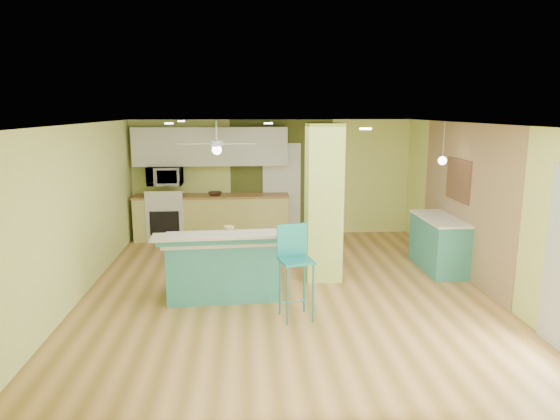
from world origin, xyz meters
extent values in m
cube|color=olive|center=(0.00, 0.00, -0.01)|extent=(6.00, 7.00, 0.01)
cube|color=white|center=(0.00, 0.00, 2.50)|extent=(6.00, 7.00, 0.01)
cube|color=#DCE87C|center=(0.00, 3.50, 1.25)|extent=(6.00, 0.01, 2.50)
cube|color=#DCE87C|center=(0.00, -3.50, 1.25)|extent=(6.00, 0.01, 2.50)
cube|color=#DCE87C|center=(-3.00, 0.00, 1.25)|extent=(0.01, 7.00, 2.50)
cube|color=#DCE87C|center=(3.00, 0.00, 1.25)|extent=(0.01, 7.00, 2.50)
cube|color=#947454|center=(2.99, 0.60, 1.25)|extent=(0.02, 3.40, 2.50)
cube|color=#474F1F|center=(0.20, 3.49, 1.25)|extent=(2.20, 0.02, 2.50)
cube|color=white|center=(0.20, 3.46, 1.00)|extent=(0.82, 0.05, 2.00)
cube|color=#C5DC66|center=(0.65, 0.50, 1.25)|extent=(0.55, 0.55, 2.50)
cube|color=#C8C169|center=(-1.30, 3.20, 0.45)|extent=(3.20, 0.60, 0.90)
cube|color=brown|center=(-1.30, 3.20, 0.92)|extent=(3.25, 0.63, 0.04)
cube|color=silver|center=(-2.25, 3.20, 0.45)|extent=(0.76, 0.64, 0.90)
cube|color=black|center=(-2.25, 2.87, 0.42)|extent=(0.59, 0.02, 0.50)
cube|color=silver|center=(-2.25, 2.90, 0.99)|extent=(0.76, 0.06, 0.18)
cube|color=silver|center=(-1.30, 3.32, 1.95)|extent=(3.20, 0.34, 0.80)
imported|color=white|center=(-2.25, 3.20, 1.35)|extent=(0.70, 0.48, 0.39)
cylinder|color=silver|center=(-1.10, 2.00, 2.30)|extent=(0.03, 0.03, 0.40)
cylinder|color=silver|center=(-1.10, 2.00, 2.10)|extent=(0.24, 0.24, 0.10)
sphere|color=white|center=(-1.10, 2.00, 1.98)|extent=(0.18, 0.18, 0.18)
cylinder|color=silver|center=(2.65, 0.75, 2.19)|extent=(0.01, 0.01, 0.62)
sphere|color=white|center=(2.65, 0.75, 1.88)|extent=(0.14, 0.14, 0.14)
cube|color=brown|center=(2.96, 0.80, 1.55)|extent=(0.03, 0.90, 0.70)
cube|color=teal|center=(-0.93, -0.18, 0.42)|extent=(1.64, 0.89, 0.84)
cube|color=beige|center=(-0.93, -0.18, 0.87)|extent=(1.74, 0.99, 0.05)
cube|color=teal|center=(-0.91, -0.55, 0.95)|extent=(1.80, 0.24, 0.12)
cube|color=beige|center=(-0.91, -0.55, 1.01)|extent=(1.94, 0.51, 0.04)
cylinder|color=teal|center=(-0.08, -1.29, 0.39)|extent=(0.03, 0.03, 0.78)
cylinder|color=teal|center=(0.26, -1.22, 0.39)|extent=(0.03, 0.03, 0.78)
cylinder|color=teal|center=(-0.15, -0.96, 0.39)|extent=(0.03, 0.03, 0.78)
cylinder|color=teal|center=(0.18, -0.88, 0.39)|extent=(0.03, 0.03, 0.78)
cube|color=teal|center=(0.05, -1.09, 0.79)|extent=(0.49, 0.49, 0.03)
cube|color=teal|center=(0.01, -0.91, 1.02)|extent=(0.41, 0.12, 0.43)
cube|color=teal|center=(2.70, 0.82, 0.44)|extent=(0.56, 1.36, 0.87)
cube|color=white|center=(2.70, 0.82, 0.89)|extent=(0.60, 1.42, 0.04)
imported|color=#392417|center=(-1.22, 3.14, 0.98)|extent=(0.35, 0.35, 0.07)
cylinder|color=gold|center=(-0.83, -0.22, 0.97)|extent=(0.15, 0.15, 0.17)
camera|label=1|loc=(-0.60, -7.22, 2.70)|focal=32.00mm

